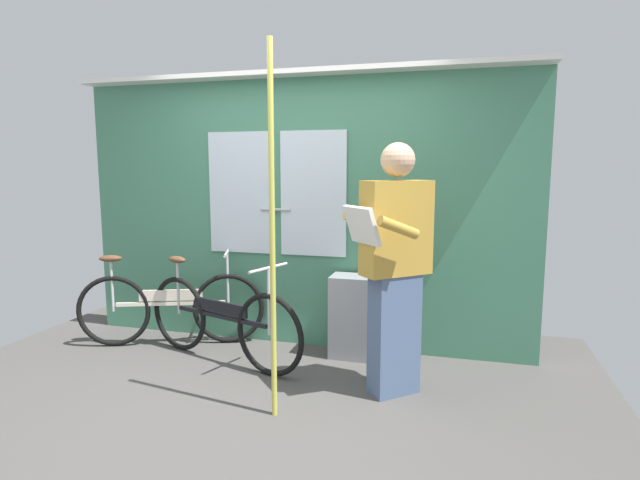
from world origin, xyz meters
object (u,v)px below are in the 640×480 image
handrail_pole (272,235)px  trash_bin_by_wall (355,316)px  bicycle_near_door (170,307)px  passenger_reading_newspaper (395,264)px  bicycle_leaning_behind (220,320)px

handrail_pole → trash_bin_by_wall: bearing=76.0°
trash_bin_by_wall → handrail_pole: (-0.29, -1.18, 0.84)m
bicycle_near_door → passenger_reading_newspaper: passenger_reading_newspaper is taller
bicycle_leaning_behind → trash_bin_by_wall: bearing=40.1°
bicycle_near_door → handrail_pole: 1.92m
handrail_pole → bicycle_near_door: bearing=143.6°
handrail_pole → bicycle_leaning_behind: bearing=134.9°
bicycle_near_door → bicycle_leaning_behind: size_ratio=0.98×
trash_bin_by_wall → handrail_pole: handrail_pole is taller
bicycle_near_door → passenger_reading_newspaper: size_ratio=0.89×
bicycle_near_door → passenger_reading_newspaper: (2.10, -0.49, 0.59)m
bicycle_leaning_behind → passenger_reading_newspaper: size_ratio=0.91×
bicycle_near_door → trash_bin_by_wall: bicycle_near_door is taller
passenger_reading_newspaper → handrail_pole: size_ratio=0.75×
bicycle_near_door → bicycle_leaning_behind: (0.63, -0.26, 0.00)m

